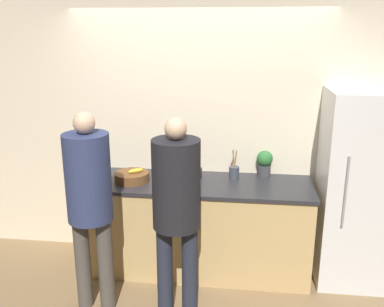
{
  "coord_description": "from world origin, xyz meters",
  "views": [
    {
      "loc": [
        0.44,
        -3.4,
        2.33
      ],
      "look_at": [
        0.0,
        0.16,
        1.26
      ],
      "focal_mm": 40.0,
      "sensor_mm": 36.0,
      "label": 1
    }
  ],
  "objects_px": {
    "refrigerator": "(362,189)",
    "person_left": "(89,195)",
    "fruit_bowl": "(132,177)",
    "bottle_clear": "(162,166)",
    "bottle_amber": "(193,165)",
    "person_center": "(176,201)",
    "potted_plant": "(265,162)",
    "bottle_green": "(99,174)",
    "cup_red": "(157,174)",
    "cup_black": "(198,173)",
    "utensil_crock": "(234,171)"
  },
  "relations": [
    {
      "from": "person_left",
      "to": "refrigerator",
      "type": "bearing_deg",
      "value": 17.9
    },
    {
      "from": "bottle_green",
      "to": "potted_plant",
      "type": "xyz_separation_m",
      "value": [
        1.56,
        0.35,
        0.07
      ]
    },
    {
      "from": "utensil_crock",
      "to": "cup_black",
      "type": "xyz_separation_m",
      "value": [
        -0.35,
        -0.04,
        -0.02
      ]
    },
    {
      "from": "person_left",
      "to": "bottle_green",
      "type": "distance_m",
      "value": 0.65
    },
    {
      "from": "utensil_crock",
      "to": "bottle_amber",
      "type": "relative_size",
      "value": 1.09
    },
    {
      "from": "bottle_clear",
      "to": "potted_plant",
      "type": "height_order",
      "value": "potted_plant"
    },
    {
      "from": "bottle_amber",
      "to": "cup_black",
      "type": "relative_size",
      "value": 2.61
    },
    {
      "from": "cup_red",
      "to": "cup_black",
      "type": "height_order",
      "value": "cup_black"
    },
    {
      "from": "bottle_green",
      "to": "fruit_bowl",
      "type": "bearing_deg",
      "value": 6.34
    },
    {
      "from": "person_left",
      "to": "fruit_bowl",
      "type": "relative_size",
      "value": 5.25
    },
    {
      "from": "bottle_green",
      "to": "person_center",
      "type": "bearing_deg",
      "value": -37.38
    },
    {
      "from": "person_center",
      "to": "cup_red",
      "type": "bearing_deg",
      "value": 111.71
    },
    {
      "from": "bottle_green",
      "to": "cup_red",
      "type": "bearing_deg",
      "value": 15.25
    },
    {
      "from": "person_left",
      "to": "bottle_amber",
      "type": "xyz_separation_m",
      "value": [
        0.73,
        0.93,
        -0.02
      ]
    },
    {
      "from": "utensil_crock",
      "to": "person_center",
      "type": "bearing_deg",
      "value": -114.97
    },
    {
      "from": "bottle_green",
      "to": "cup_black",
      "type": "distance_m",
      "value": 0.95
    },
    {
      "from": "bottle_amber",
      "to": "bottle_clear",
      "type": "bearing_deg",
      "value": 168.45
    },
    {
      "from": "bottle_amber",
      "to": "person_center",
      "type": "bearing_deg",
      "value": -90.85
    },
    {
      "from": "cup_red",
      "to": "cup_black",
      "type": "relative_size",
      "value": 0.98
    },
    {
      "from": "person_center",
      "to": "cup_red",
      "type": "relative_size",
      "value": 17.32
    },
    {
      "from": "person_center",
      "to": "potted_plant",
      "type": "height_order",
      "value": "person_center"
    },
    {
      "from": "person_center",
      "to": "cup_red",
      "type": "height_order",
      "value": "person_center"
    },
    {
      "from": "cup_red",
      "to": "bottle_clear",
      "type": "bearing_deg",
      "value": 89.79
    },
    {
      "from": "utensil_crock",
      "to": "cup_black",
      "type": "height_order",
      "value": "utensil_crock"
    },
    {
      "from": "utensil_crock",
      "to": "cup_red",
      "type": "height_order",
      "value": "utensil_crock"
    },
    {
      "from": "fruit_bowl",
      "to": "bottle_clear",
      "type": "distance_m",
      "value": 0.4
    },
    {
      "from": "refrigerator",
      "to": "cup_red",
      "type": "distance_m",
      "value": 1.91
    },
    {
      "from": "bottle_green",
      "to": "cup_red",
      "type": "height_order",
      "value": "bottle_green"
    },
    {
      "from": "utensil_crock",
      "to": "potted_plant",
      "type": "relative_size",
      "value": 1.09
    },
    {
      "from": "person_left",
      "to": "potted_plant",
      "type": "xyz_separation_m",
      "value": [
        1.43,
        0.98,
        0.02
      ]
    },
    {
      "from": "person_left",
      "to": "utensil_crock",
      "type": "height_order",
      "value": "person_left"
    },
    {
      "from": "refrigerator",
      "to": "cup_red",
      "type": "bearing_deg",
      "value": 179.04
    },
    {
      "from": "person_center",
      "to": "utensil_crock",
      "type": "height_order",
      "value": "person_center"
    },
    {
      "from": "utensil_crock",
      "to": "cup_black",
      "type": "distance_m",
      "value": 0.35
    },
    {
      "from": "person_left",
      "to": "cup_red",
      "type": "xyz_separation_m",
      "value": [
        0.39,
        0.78,
        -0.07
      ]
    },
    {
      "from": "person_left",
      "to": "bottle_clear",
      "type": "distance_m",
      "value": 1.07
    },
    {
      "from": "bottle_clear",
      "to": "bottle_amber",
      "type": "bearing_deg",
      "value": -11.55
    },
    {
      "from": "utensil_crock",
      "to": "bottle_clear",
      "type": "bearing_deg",
      "value": 171.77
    },
    {
      "from": "person_left",
      "to": "person_center",
      "type": "distance_m",
      "value": 0.71
    },
    {
      "from": "person_left",
      "to": "fruit_bowl",
      "type": "distance_m",
      "value": 0.69
    },
    {
      "from": "fruit_bowl",
      "to": "bottle_clear",
      "type": "bearing_deg",
      "value": 55.75
    },
    {
      "from": "cup_black",
      "to": "refrigerator",
      "type": "bearing_deg",
      "value": -3.92
    },
    {
      "from": "person_center",
      "to": "fruit_bowl",
      "type": "xyz_separation_m",
      "value": [
        -0.54,
        0.68,
        -0.06
      ]
    },
    {
      "from": "person_left",
      "to": "fruit_bowl",
      "type": "height_order",
      "value": "person_left"
    },
    {
      "from": "refrigerator",
      "to": "person_left",
      "type": "distance_m",
      "value": 2.43
    },
    {
      "from": "fruit_bowl",
      "to": "potted_plant",
      "type": "distance_m",
      "value": 1.3
    },
    {
      "from": "refrigerator",
      "to": "bottle_green",
      "type": "bearing_deg",
      "value": -177.34
    },
    {
      "from": "fruit_bowl",
      "to": "bottle_amber",
      "type": "distance_m",
      "value": 0.61
    },
    {
      "from": "refrigerator",
      "to": "bottle_clear",
      "type": "relative_size",
      "value": 12.88
    },
    {
      "from": "refrigerator",
      "to": "fruit_bowl",
      "type": "relative_size",
      "value": 5.56
    }
  ]
}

